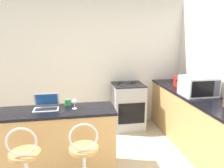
# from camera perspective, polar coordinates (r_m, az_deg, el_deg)

# --- Properties ---
(wall_back) EXTENTS (12.00, 0.06, 2.60)m
(wall_back) POSITION_cam_1_polar(r_m,az_deg,el_deg) (4.53, -5.47, 5.15)
(wall_back) COLOR silver
(wall_back) RESTS_ON ground_plane
(breakfast_bar) EXTENTS (1.55, 0.53, 0.93)m
(breakfast_bar) POSITION_cam_1_polar(r_m,az_deg,el_deg) (3.17, -13.82, -14.52)
(breakfast_bar) COLOR tan
(breakfast_bar) RESTS_ON ground_plane
(counter_right) EXTENTS (0.62, 2.90, 0.93)m
(counter_right) POSITION_cam_1_polar(r_m,az_deg,el_deg) (3.89, 22.04, -9.85)
(counter_right) COLOR tan
(counter_right) RESTS_ON ground_plane
(bar_stool_near) EXTENTS (0.40, 0.40, 0.97)m
(bar_stool_near) POSITION_cam_1_polar(r_m,az_deg,el_deg) (2.77, -21.58, -19.84)
(bar_stool_near) COLOR silver
(bar_stool_near) RESTS_ON ground_plane
(bar_stool_far) EXTENTS (0.40, 0.40, 0.97)m
(bar_stool_far) POSITION_cam_1_polar(r_m,az_deg,el_deg) (2.71, -7.29, -19.72)
(bar_stool_far) COLOR silver
(bar_stool_far) RESTS_ON ground_plane
(laptop) EXTENTS (0.33, 0.25, 0.20)m
(laptop) POSITION_cam_1_polar(r_m,az_deg,el_deg) (3.06, -16.76, -5.25)
(laptop) COLOR #B7BABF
(laptop) RESTS_ON breakfast_bar
(microwave) EXTENTS (0.53, 0.41, 0.31)m
(microwave) POSITION_cam_1_polar(r_m,az_deg,el_deg) (3.80, 21.64, -0.49)
(microwave) COLOR white
(microwave) RESTS_ON counter_right
(toaster) EXTENTS (0.24, 0.29, 0.20)m
(toaster) POSITION_cam_1_polar(r_m,az_deg,el_deg) (4.29, 17.92, 0.46)
(toaster) COLOR red
(toaster) RESTS_ON counter_right
(stove_range) EXTENTS (0.61, 0.61, 0.94)m
(stove_range) POSITION_cam_1_polar(r_m,az_deg,el_deg) (4.50, 4.17, -5.81)
(stove_range) COLOR #9EA3A8
(stove_range) RESTS_ON ground_plane
(wine_glass_tall) EXTENTS (0.07, 0.07, 0.14)m
(wine_glass_tall) POSITION_cam_1_polar(r_m,az_deg,el_deg) (2.96, -9.79, -4.66)
(wine_glass_tall) COLOR silver
(wine_glass_tall) RESTS_ON breakfast_bar
(mug_green) EXTENTS (0.10, 0.09, 0.09)m
(mug_green) POSITION_cam_1_polar(r_m,az_deg,el_deg) (3.13, -11.44, -4.71)
(mug_green) COLOR #338447
(mug_green) RESTS_ON breakfast_bar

